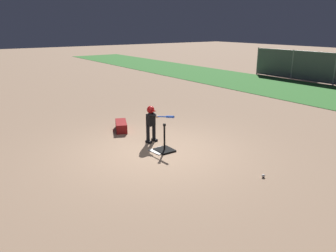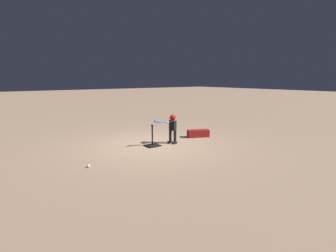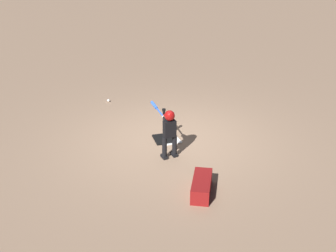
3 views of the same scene
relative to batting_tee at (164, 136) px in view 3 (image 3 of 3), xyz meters
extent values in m
plane|color=#93755B|center=(-0.09, -0.18, -0.09)|extent=(90.00, 90.00, 0.00)
cube|color=white|center=(-0.06, -0.10, -0.08)|extent=(0.48, 0.48, 0.02)
cube|color=black|center=(0.00, 0.00, -0.07)|extent=(0.47, 0.43, 0.04)
cylinder|color=black|center=(0.00, 0.00, 0.27)|extent=(0.05, 0.05, 0.64)
cylinder|color=black|center=(0.00, 0.00, 0.62)|extent=(0.08, 0.08, 0.05)
cylinder|color=black|center=(-0.81, 0.21, 0.14)|extent=(0.11, 0.11, 0.47)
cube|color=black|center=(-0.79, 0.21, -0.06)|extent=(0.19, 0.12, 0.06)
cylinder|color=black|center=(-0.78, -0.01, 0.14)|extent=(0.11, 0.11, 0.47)
cube|color=black|center=(-0.76, -0.01, -0.06)|extent=(0.19, 0.12, 0.06)
cube|color=black|center=(-0.80, 0.10, 0.55)|extent=(0.17, 0.26, 0.35)
sphere|color=#DBB293|center=(-0.80, 0.10, 0.82)|extent=(0.18, 0.18, 0.18)
sphere|color=maroon|center=(-0.80, 0.10, 0.83)|extent=(0.21, 0.21, 0.21)
cube|color=maroon|center=(-0.71, 0.11, 0.81)|extent=(0.13, 0.17, 0.01)
cylinder|color=black|center=(-0.67, 0.16, 0.71)|extent=(0.28, 0.10, 0.10)
cylinder|color=black|center=(-0.66, 0.08, 0.71)|extent=(0.28, 0.19, 0.10)
sphere|color=#DBB293|center=(-0.54, 0.14, 0.69)|extent=(0.09, 0.09, 0.09)
cylinder|color=blue|center=(-0.25, 0.19, 0.74)|extent=(0.59, 0.13, 0.14)
cylinder|color=blue|center=(-0.06, 0.23, 0.78)|extent=(0.27, 0.11, 0.11)
cylinder|color=black|center=(-0.56, 0.14, 0.69)|extent=(0.03, 0.05, 0.05)
sphere|color=white|center=(2.52, 0.83, -0.05)|extent=(0.07, 0.07, 0.07)
cube|color=maroon|center=(-2.21, -0.10, 0.05)|extent=(0.90, 0.64, 0.28)
camera|label=1|loc=(6.53, -4.55, 3.02)|focal=35.00mm
camera|label=2|loc=(4.73, 7.26, 2.19)|focal=28.00mm
camera|label=3|loc=(-8.82, 2.35, 4.50)|focal=50.00mm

